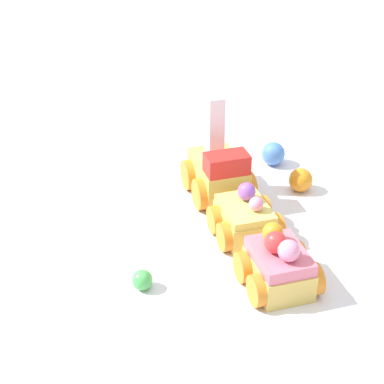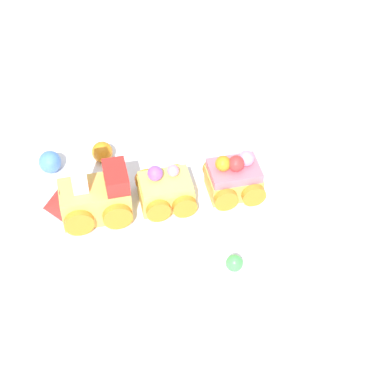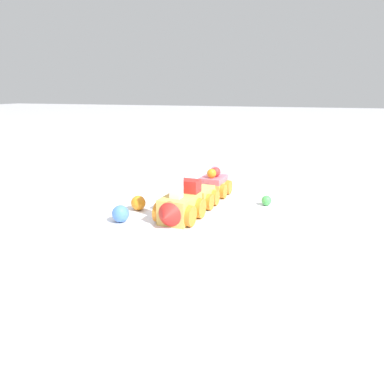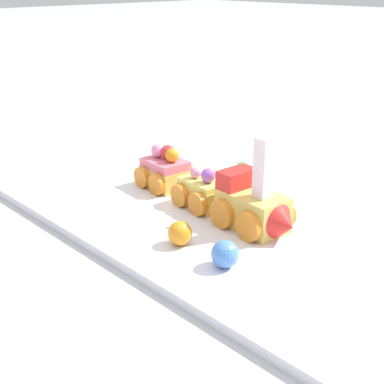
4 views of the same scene
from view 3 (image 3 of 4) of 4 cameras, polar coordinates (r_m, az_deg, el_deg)
ground_plane at (r=0.77m, az=1.09°, el=-3.41°), size 10.00×10.00×0.00m
display_board at (r=0.77m, az=1.09°, el=-2.99°), size 0.79×0.38×0.01m
cake_train_locomotive at (r=0.69m, az=-2.05°, el=-2.02°), size 0.12×0.08×0.12m
cake_car_lemon at (r=0.78m, az=0.96°, el=-0.69°), size 0.08×0.08×0.06m
cake_car_strawberry at (r=0.86m, az=3.31°, el=1.19°), size 0.08×0.08×0.07m
gumball_green at (r=0.80m, az=11.28°, el=-1.28°), size 0.02×0.02×0.02m
gumball_blue at (r=0.70m, az=-10.84°, el=-3.27°), size 0.03×0.03×0.03m
gumball_orange at (r=0.76m, az=-8.18°, el=-1.66°), size 0.03×0.03×0.03m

